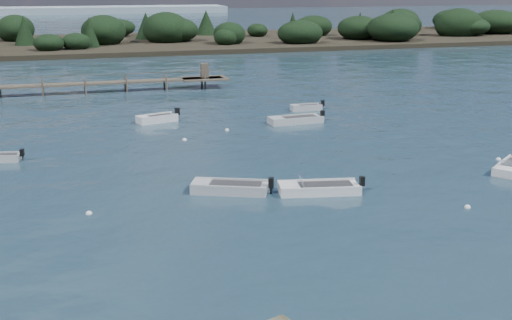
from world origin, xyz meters
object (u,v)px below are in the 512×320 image
object	(u,v)px
dinghy_extra_a	(295,121)
dinghy_mid_grey	(230,189)
dinghy_mid_white_a	(319,190)
tender_far_grey_b	(306,109)
tender_far_white	(157,120)

from	to	relation	value
dinghy_extra_a	dinghy_mid_grey	world-z (taller)	dinghy_mid_grey
dinghy_extra_a	dinghy_mid_white_a	xyz separation A→B (m)	(-5.05, -17.69, -0.01)
dinghy_extra_a	dinghy_mid_grey	xyz separation A→B (m)	(-9.82, -16.18, 0.00)
tender_far_grey_b	dinghy_mid_grey	bearing A→B (deg)	-121.00
dinghy_mid_grey	dinghy_mid_white_a	size ratio (longest dim) A/B	0.93
tender_far_white	tender_far_grey_b	world-z (taller)	tender_far_white
tender_far_grey_b	dinghy_mid_white_a	world-z (taller)	dinghy_mid_white_a
tender_far_white	dinghy_mid_white_a	bearing A→B (deg)	-74.27
tender_far_grey_b	dinghy_mid_white_a	xyz separation A→B (m)	(-7.89, -22.58, -0.01)
tender_far_white	tender_far_grey_b	distance (m)	13.95
dinghy_extra_a	tender_far_grey_b	xyz separation A→B (m)	(2.84, 4.89, -0.00)
dinghy_extra_a	tender_far_white	bearing A→B (deg)	161.86
tender_far_white	dinghy_mid_grey	xyz separation A→B (m)	(1.23, -19.80, -0.02)
dinghy_mid_white_a	tender_far_grey_b	bearing A→B (deg)	70.74
dinghy_mid_grey	dinghy_mid_white_a	world-z (taller)	dinghy_mid_grey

